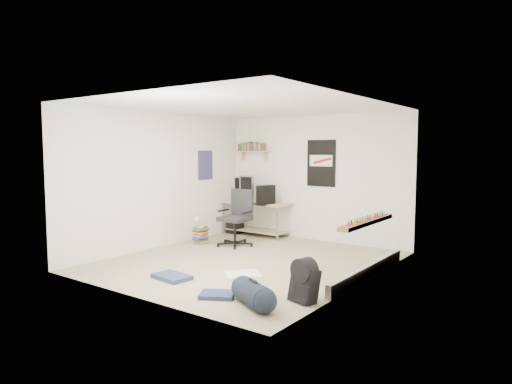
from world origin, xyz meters
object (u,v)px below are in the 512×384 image
Objects in this scene: backpack at (304,285)px; desk at (257,218)px; office_chair at (235,220)px; book_stack at (201,236)px; duffel_bag at (253,294)px.

desk is at bearing 148.61° from backpack.
office_chair reaches higher than book_stack.
backpack is at bearing -38.81° from office_chair.
backpack is 0.91× the size of book_stack.
duffel_bag reaches higher than backpack.
backpack is (3.00, -3.16, -0.16)m from desk.
desk reaches higher than book_stack.
office_chair reaches higher than duffel_bag.
office_chair is at bearing -56.38° from desk.
book_stack is at bearing -83.93° from desk.
desk is 1.20m from office_chair.
book_stack is (-2.90, 2.23, 0.01)m from duffel_bag.
backpack is 3.73m from book_stack.
backpack is 0.74× the size of duffel_bag.
office_chair is at bearing 159.57° from duffel_bag.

